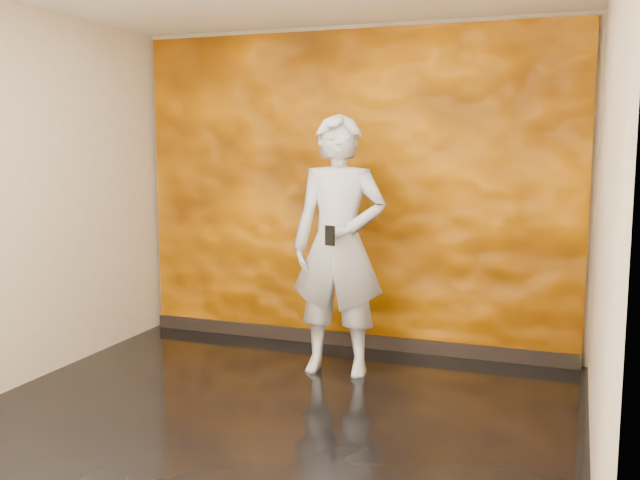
# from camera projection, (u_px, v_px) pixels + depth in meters

# --- Properties ---
(room) EXTENTS (4.02, 4.02, 2.81)m
(room) POSITION_uv_depth(u_px,v_px,m) (256.00, 209.00, 4.39)
(room) COLOR black
(room) RESTS_ON ground
(feature_wall) EXTENTS (3.90, 0.06, 2.75)m
(feature_wall) POSITION_uv_depth(u_px,v_px,m) (352.00, 191.00, 6.22)
(feature_wall) COLOR orange
(feature_wall) RESTS_ON ground
(baseboard) EXTENTS (3.90, 0.04, 0.12)m
(baseboard) POSITION_uv_depth(u_px,v_px,m) (349.00, 339.00, 6.36)
(baseboard) COLOR black
(baseboard) RESTS_ON ground
(man) EXTENTS (0.78, 0.55, 2.02)m
(man) POSITION_uv_depth(u_px,v_px,m) (339.00, 246.00, 5.53)
(man) COLOR #999DA9
(man) RESTS_ON ground
(phone) EXTENTS (0.08, 0.04, 0.15)m
(phone) POSITION_uv_depth(u_px,v_px,m) (330.00, 236.00, 5.21)
(phone) COLOR black
(phone) RESTS_ON man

